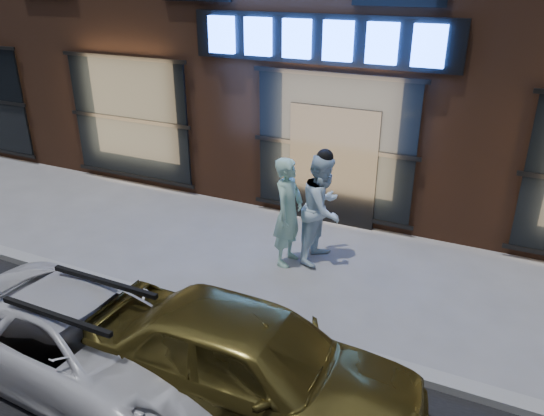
{
  "coord_description": "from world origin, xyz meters",
  "views": [
    {
      "loc": [
        3.13,
        -5.56,
        4.76
      ],
      "look_at": [
        -0.24,
        1.6,
        1.2
      ],
      "focal_mm": 35.0,
      "sensor_mm": 36.0,
      "label": 1
    }
  ],
  "objects": [
    {
      "name": "gold_sedan",
      "position": [
        0.87,
        -1.34,
        0.68
      ],
      "size": [
        4.01,
        1.62,
        1.37
      ],
      "primitive_type": "imported",
      "rotation": [
        0.0,
        0.0,
        1.57
      ],
      "color": "brown",
      "rests_on": "ground"
    },
    {
      "name": "white_suv",
      "position": [
        -1.18,
        -1.73,
        0.57
      ],
      "size": [
        4.21,
        2.06,
        1.15
      ],
      "primitive_type": "imported",
      "rotation": [
        0.0,
        0.0,
        1.53
      ],
      "color": "silver",
      "rests_on": "ground"
    },
    {
      "name": "ground",
      "position": [
        0.0,
        0.0,
        0.0
      ],
      "size": [
        90.0,
        90.0,
        0.0
      ],
      "primitive_type": "plane",
      "color": "slate",
      "rests_on": "ground"
    },
    {
      "name": "curb",
      "position": [
        0.0,
        0.0,
        0.06
      ],
      "size": [
        60.0,
        0.25,
        0.12
      ],
      "primitive_type": "cube",
      "color": "gray",
      "rests_on": "ground"
    },
    {
      "name": "man_bowtie",
      "position": [
        -0.13,
        2.03,
        0.97
      ],
      "size": [
        0.49,
        0.73,
        1.94
      ],
      "primitive_type": "imported",
      "rotation": [
        0.0,
        0.0,
        1.53
      ],
      "color": "#A6DBC4",
      "rests_on": "ground"
    },
    {
      "name": "man_cap",
      "position": [
        0.36,
        2.4,
        0.98
      ],
      "size": [
        0.82,
        1.01,
        1.96
      ],
      "primitive_type": "imported",
      "rotation": [
        0.0,
        0.0,
        1.49
      ],
      "color": "silver",
      "rests_on": "ground"
    }
  ]
}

